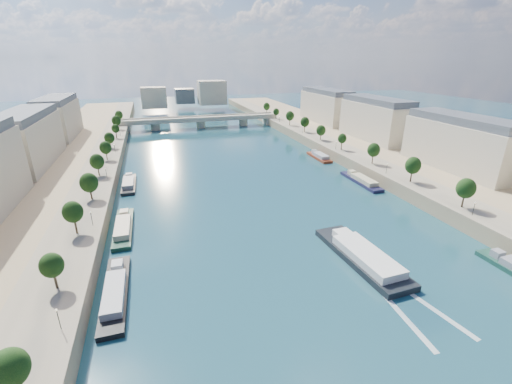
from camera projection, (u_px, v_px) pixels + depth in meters
ground at (248, 186)px, 136.29m from camera, size 700.00×700.00×0.00m
quay_left at (44, 201)px, 115.93m from camera, size 44.00×520.00×5.00m
quay_right at (401, 165)px, 154.81m from camera, size 44.00×520.00×5.00m
pave_left at (91, 190)px, 119.05m from camera, size 14.00×520.00×0.10m
pave_right at (373, 162)px, 149.82m from camera, size 14.00×520.00×0.10m
trees_left at (95, 173)px, 119.37m from camera, size 4.80×268.80×8.26m
trees_right at (358, 145)px, 156.19m from camera, size 4.80×268.80×8.26m
lamps_left at (100, 191)px, 110.36m from camera, size 0.36×200.36×4.28m
lamps_right at (359, 154)px, 152.05m from camera, size 0.36×200.36×4.28m
buildings_left at (2, 155)px, 117.98m from camera, size 16.00×226.00×23.20m
buildings_right at (412, 128)px, 163.88m from camera, size 16.00×226.00×23.20m
skyline at (189, 95)px, 327.14m from camera, size 79.00×42.00×22.00m
bridge at (201, 121)px, 248.31m from camera, size 112.00×12.00×8.15m
tour_barge at (362, 256)px, 86.24m from camera, size 10.62×31.38×4.20m
wake at (406, 302)px, 71.98m from camera, size 10.75×26.02×0.04m
moored_barges_left at (115, 296)px, 72.51m from camera, size 5.00×162.43×3.60m
moored_barges_right at (426, 218)px, 107.57m from camera, size 5.00×163.09×3.60m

